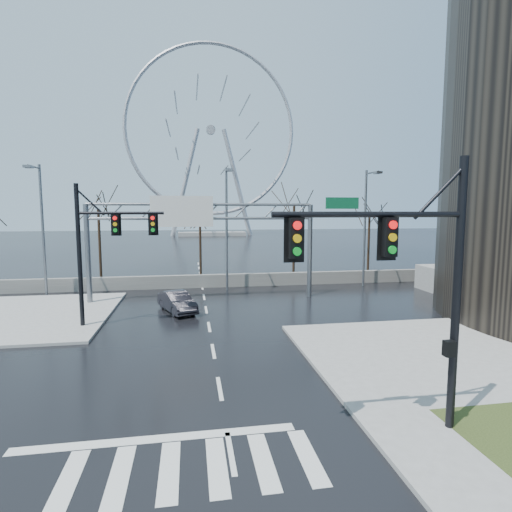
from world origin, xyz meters
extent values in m
plane|color=black|center=(0.00, 0.00, 0.00)|extent=(260.00, 260.00, 0.00)
cube|color=gray|center=(10.00, 2.00, 0.07)|extent=(12.00, 10.00, 0.15)
cube|color=gray|center=(-11.00, 12.00, 0.07)|extent=(10.00, 12.00, 0.15)
cube|color=slate|center=(0.00, 20.00, 0.55)|extent=(52.00, 0.50, 1.10)
cylinder|color=black|center=(6.50, -4.00, 4.00)|extent=(0.24, 0.24, 8.00)
cylinder|color=black|center=(3.80, -4.00, 6.40)|extent=(5.40, 0.16, 0.16)
cube|color=black|center=(4.30, -4.15, 5.80)|extent=(0.35, 0.28, 1.05)
cube|color=black|center=(1.70, -4.15, 5.80)|extent=(0.35, 0.28, 1.05)
cylinder|color=black|center=(-7.00, 9.00, 4.00)|extent=(0.24, 0.24, 8.00)
cylinder|color=black|center=(-4.70, 9.00, 6.40)|extent=(4.60, 0.16, 0.16)
cube|color=black|center=(-5.00, 8.85, 5.80)|extent=(0.35, 0.28, 1.05)
cube|color=black|center=(-3.00, 8.85, 5.80)|extent=(0.35, 0.28, 1.05)
cylinder|color=slate|center=(-8.00, 15.00, 3.50)|extent=(0.36, 0.36, 7.00)
cylinder|color=slate|center=(8.00, 15.00, 3.50)|extent=(0.36, 0.36, 7.00)
cylinder|color=slate|center=(0.00, 15.00, 7.00)|extent=(16.00, 0.20, 0.20)
cylinder|color=slate|center=(0.00, 15.00, 6.00)|extent=(16.00, 0.20, 0.20)
cube|color=#0A4B29|center=(-1.50, 14.85, 6.50)|extent=(4.20, 0.10, 2.00)
cube|color=silver|center=(-1.50, 14.79, 6.50)|extent=(4.40, 0.02, 2.20)
cylinder|color=slate|center=(-12.00, 18.50, 5.00)|extent=(0.20, 0.20, 10.00)
cylinder|color=slate|center=(-12.00, 17.40, 9.70)|extent=(0.12, 2.20, 0.12)
cube|color=slate|center=(-12.00, 16.40, 9.60)|extent=(0.50, 0.70, 0.18)
cylinder|color=slate|center=(2.00, 18.50, 5.00)|extent=(0.20, 0.20, 10.00)
cylinder|color=slate|center=(2.00, 17.40, 9.70)|extent=(0.12, 2.20, 0.12)
cube|color=slate|center=(2.00, 16.40, 9.60)|extent=(0.50, 0.70, 0.18)
cylinder|color=slate|center=(14.00, 18.50, 5.00)|extent=(0.20, 0.20, 10.00)
cylinder|color=slate|center=(14.00, 17.40, 9.70)|extent=(0.12, 2.20, 0.12)
cube|color=slate|center=(14.00, 16.40, 9.60)|extent=(0.50, 0.70, 0.18)
cylinder|color=black|center=(-9.00, 23.50, 3.38)|extent=(0.24, 0.24, 6.75)
cylinder|color=black|center=(0.00, 24.50, 2.93)|extent=(0.24, 0.24, 5.85)
cylinder|color=black|center=(9.00, 23.50, 3.51)|extent=(0.24, 0.24, 7.02)
cylinder|color=black|center=(17.00, 24.00, 3.06)|extent=(0.24, 0.24, 6.12)
cube|color=gray|center=(5.00, 95.00, 0.50)|extent=(18.00, 6.00, 1.00)
torus|color=#B2B2B7|center=(5.00, 95.00, 28.00)|extent=(45.00, 1.00, 45.00)
cylinder|color=#B2B2B7|center=(5.00, 95.00, 28.00)|extent=(2.40, 1.50, 2.40)
cylinder|color=#B2B2B7|center=(-2.00, 95.00, 14.00)|extent=(8.28, 1.20, 28.82)
cylinder|color=#B2B2B7|center=(12.00, 95.00, 14.00)|extent=(8.28, 1.20, 28.82)
imported|color=black|center=(-1.87, 11.78, 0.66)|extent=(2.78, 4.26, 1.33)
camera|label=1|loc=(-0.99, -14.08, 6.47)|focal=28.00mm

